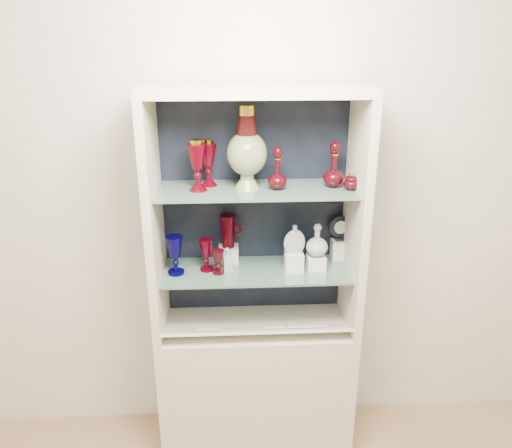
{
  "coord_description": "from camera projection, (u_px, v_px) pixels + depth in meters",
  "views": [
    {
      "loc": [
        -0.12,
        -0.69,
        2.15
      ],
      "look_at": [
        0.0,
        1.53,
        1.3
      ],
      "focal_mm": 35.0,
      "sensor_mm": 36.0,
      "label": 1
    }
  ],
  "objects": [
    {
      "name": "wall_back",
      "position": [
        254.0,
        190.0,
        2.54
      ],
      "size": [
        3.5,
        0.02,
        2.8
      ],
      "primitive_type": "cube",
      "color": "beige",
      "rests_on": "ground"
    },
    {
      "name": "riser_cameo_medallion",
      "position": [
        339.0,
        249.0,
        2.59
      ],
      "size": [
        0.08,
        0.08,
        0.1
      ],
      "primitive_type": "cube",
      "color": "silver",
      "rests_on": "shelf_lower"
    },
    {
      "name": "riser_ruby_pitcher",
      "position": [
        229.0,
        254.0,
        2.56
      ],
      "size": [
        0.1,
        0.1,
        0.08
      ],
      "primitive_type": "cube",
      "color": "silver",
      "rests_on": "shelf_lower"
    },
    {
      "name": "ruby_pitcher",
      "position": [
        228.0,
        231.0,
        2.52
      ],
      "size": [
        0.14,
        0.1,
        0.17
      ],
      "primitive_type": null,
      "rotation": [
        0.0,
        0.0,
        -0.17
      ],
      "color": "#49000C",
      "rests_on": "riser_ruby_pitcher"
    },
    {
      "name": "pedestal_lamp_right",
      "position": [
        208.0,
        163.0,
        2.34
      ],
      "size": [
        0.11,
        0.11,
        0.22
      ],
      "primitive_type": null,
      "rotation": [
        0.0,
        0.0,
        0.37
      ],
      "color": "#49000C",
      "rests_on": "shelf_upper"
    },
    {
      "name": "clear_square_bottle",
      "position": [
        227.0,
        259.0,
        2.46
      ],
      "size": [
        0.05,
        0.05,
        0.12
      ],
      "primitive_type": null,
      "rotation": [
        0.0,
        0.0,
        0.2
      ],
      "color": "#98A3AE",
      "rests_on": "shelf_lower"
    },
    {
      "name": "label_card_2",
      "position": [
        208.0,
        329.0,
        2.44
      ],
      "size": [
        0.1,
        0.06,
        0.03
      ],
      "primitive_type": "cube",
      "rotation": [
        -0.44,
        0.0,
        0.0
      ],
      "color": "white",
      "rests_on": "label_ledge"
    },
    {
      "name": "clear_round_decanter",
      "position": [
        317.0,
        241.0,
        2.44
      ],
      "size": [
        0.13,
        0.13,
        0.16
      ],
      "primitive_type": null,
      "rotation": [
        0.0,
        0.0,
        0.3
      ],
      "color": "#98A3AE",
      "rests_on": "riser_clear_round_decanter"
    },
    {
      "name": "shelf_lower",
      "position": [
        256.0,
        271.0,
        2.48
      ],
      "size": [
        0.92,
        0.34,
        0.01
      ],
      "primitive_type": "cube",
      "color": "slate",
      "rests_on": "cabinet_side_left"
    },
    {
      "name": "label_card_3",
      "position": [
        297.0,
        327.0,
        2.46
      ],
      "size": [
        0.1,
        0.06,
        0.03
      ],
      "primitive_type": "cube",
      "rotation": [
        -0.44,
        0.0,
        0.0
      ],
      "color": "white",
      "rests_on": "label_ledge"
    },
    {
      "name": "cabinet_top_cap",
      "position": [
        256.0,
        90.0,
        2.15
      ],
      "size": [
        1.0,
        0.4,
        0.04
      ],
      "primitive_type": "cube",
      "color": "beige",
      "rests_on": "cabinet_side_left"
    },
    {
      "name": "lidded_bowl",
      "position": [
        351.0,
        181.0,
        2.3
      ],
      "size": [
        0.1,
        0.1,
        0.08
      ],
      "primitive_type": null,
      "rotation": [
        0.0,
        0.0,
        0.42
      ],
      "color": "#3E060E",
      "rests_on": "shelf_upper"
    },
    {
      "name": "enamel_urn",
      "position": [
        247.0,
        148.0,
        2.27
      ],
      "size": [
        0.23,
        0.23,
        0.38
      ],
      "primitive_type": null,
      "rotation": [
        0.0,
        0.0,
        0.27
      ],
      "color": "#0E3F15",
      "rests_on": "shelf_upper"
    },
    {
      "name": "shelf_upper",
      "position": [
        256.0,
        190.0,
        2.33
      ],
      "size": [
        0.92,
        0.34,
        0.01
      ],
      "primitive_type": "cube",
      "color": "slate",
      "rests_on": "cabinet_side_left"
    },
    {
      "name": "ruby_decanter_a",
      "position": [
        278.0,
        166.0,
        2.28
      ],
      "size": [
        0.11,
        0.11,
        0.22
      ],
      "primitive_type": null,
      "rotation": [
        0.0,
        0.0,
        -0.34
      ],
      "color": "#3E060E",
      "rests_on": "shelf_upper"
    },
    {
      "name": "label_ledge",
      "position": [
        257.0,
        330.0,
        2.46
      ],
      "size": [
        0.92,
        0.17,
        0.09
      ],
      "primitive_type": "cube",
      "rotation": [
        -0.44,
        0.0,
        0.0
      ],
      "color": "beige",
      "rests_on": "cabinet_base"
    },
    {
      "name": "cabinet_side_left",
      "position": [
        154.0,
        221.0,
        2.34
      ],
      "size": [
        0.04,
        0.4,
        1.15
      ],
      "primitive_type": "cube",
      "color": "beige",
      "rests_on": "cabinet_base"
    },
    {
      "name": "cabinet_base",
      "position": [
        256.0,
        383.0,
        2.7
      ],
      "size": [
        1.0,
        0.4,
        0.75
      ],
      "primitive_type": "cube",
      "color": "beige",
      "rests_on": "ground"
    },
    {
      "name": "flat_flask",
      "position": [
        295.0,
        239.0,
        2.42
      ],
      "size": [
        0.11,
        0.06,
        0.15
      ],
      "primitive_type": null,
      "rotation": [
        0.0,
        0.0,
        0.13
      ],
      "color": "#A2A9B6",
      "rests_on": "riser_flat_flask"
    },
    {
      "name": "cameo_medallion",
      "position": [
        340.0,
        228.0,
        2.55
      ],
      "size": [
        0.12,
        0.05,
        0.14
      ],
      "primitive_type": null,
      "rotation": [
        0.0,
        0.0,
        0.06
      ],
      "color": "black",
      "rests_on": "riser_cameo_medallion"
    },
    {
      "name": "ruby_decanter_b",
      "position": [
        334.0,
        163.0,
        2.32
      ],
      "size": [
        0.11,
        0.11,
        0.23
      ],
      "primitive_type": null,
      "rotation": [
        0.0,
        0.0,
        -0.15
      ],
      "color": "#3E060E",
      "rests_on": "shelf_upper"
    },
    {
      "name": "cabinet_back_panel",
      "position": [
        254.0,
        206.0,
        2.54
      ],
      "size": [
        0.98,
        0.02,
        1.15
      ],
      "primitive_type": "cube",
      "color": "black",
      "rests_on": "cabinet_base"
    },
    {
      "name": "riser_flat_flask",
      "position": [
        294.0,
        261.0,
        2.46
      ],
      "size": [
        0.09,
        0.09,
        0.09
      ],
      "primitive_type": "cube",
      "color": "silver",
      "rests_on": "shelf_lower"
    },
    {
      "name": "ruby_goblet_tall",
      "position": [
        206.0,
        255.0,
        2.45
      ],
      "size": [
        0.09,
        0.09,
        0.16
      ],
      "primitive_type": null,
      "rotation": [
        0.0,
        0.0,
        -0.43
      ],
      "color": "#49000C",
      "rests_on": "shelf_lower"
    },
    {
      "name": "label_card_0",
      "position": [
        274.0,
        327.0,
        2.46
      ],
      "size": [
        0.1,
        0.06,
        0.03
      ],
      "primitive_type": "cube",
      "rotation": [
        -0.44,
        0.0,
        0.0
      ],
      "color": "white",
      "rests_on": "label_ledge"
    },
    {
      "name": "cabinet_side_right",
      "position": [
        356.0,
        217.0,
        2.39
      ],
      "size": [
        0.04,
        0.4,
        1.15
      ],
      "primitive_type": "cube",
      "color": "beige",
      "rests_on": "cabinet_base"
    },
    {
      "name": "pedestal_lamp_left",
      "position": [
        197.0,
        165.0,
        2.27
      ],
      "size": [
        0.09,
        0.09,
        0.24
      ],
      "primitive_type": null,
      "rotation": [
        0.0,
        0.0,
        -0.0
      ],
      "color": "#49000C",
      "rests_on": "shelf_upper"
    },
    {
      "name": "ruby_goblet_small",
      "position": [
        218.0,
        262.0,
        2.42
      ],
      "size": [
        0.07,
        0.07,
        0.12
      ],
      "primitive_type": null,
      "rotation": [
        0.0,
        0.0,
        0.11
      ],
      "color": "#3E060E",
      "rests_on": "shelf_lower"
    },
    {
      "name": "riser_clear_round_decanter",
      "position": [
        316.0,
        262.0,
        2.48
      ],
      "size": [
        0.09,
        0.09,
        0.07
      ],
      "primitive_type": "cube",
      "color": "silver",
      "rests_on": "shelf_lower"
    },
    {
      "name": "label_card_1",
      "position": [
        317.0,
        326.0,
        2.47
      ],
      "size": [
        0.1,
        0.06,
        0.03
      ],
      "primitive_type": "cube",
      "rotation": [
        -0.44,
        0.0,
        0.0
      ],
      "color": "white",
      "rests_on": "label_ledge"
    },
    {
      "name": "cobalt_goblet",
      "position": [
        175.0,
        255.0,
        2.41
      ],
      "size": [
        0.08,
        0.08,
        0.19
      ],
      "primitive_type": null,
      "rotation": [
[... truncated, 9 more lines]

